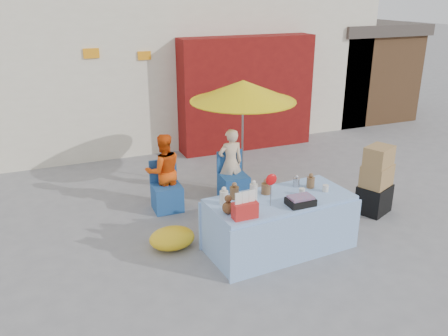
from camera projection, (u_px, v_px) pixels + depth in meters
name	position (u px, v px, depth m)	size (l,w,h in m)	color
ground	(231.00, 245.00, 7.10)	(80.00, 80.00, 0.00)	slate
backdrop	(138.00, 8.00, 12.67)	(14.00, 8.00, 7.80)	silver
market_table	(279.00, 223.00, 6.85)	(2.19, 1.15, 1.29)	#96C2F0
chair_left	(167.00, 196.00, 8.15)	(0.49, 0.48, 0.85)	navy
chair_right	(233.00, 185.00, 8.60)	(0.49, 0.48, 0.85)	navy
vendor_orange	(164.00, 171.00, 8.12)	(0.64, 0.50, 1.32)	#DD470B
vendor_beige	(231.00, 163.00, 8.58)	(0.46, 0.30, 1.27)	beige
umbrella	(243.00, 91.00, 8.37)	(1.90, 1.90, 2.09)	gray
box_stack	(376.00, 182.00, 7.95)	(0.67, 0.62, 1.19)	black
tarp_bundle	(172.00, 238.00, 6.97)	(0.68, 0.54, 0.31)	gold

